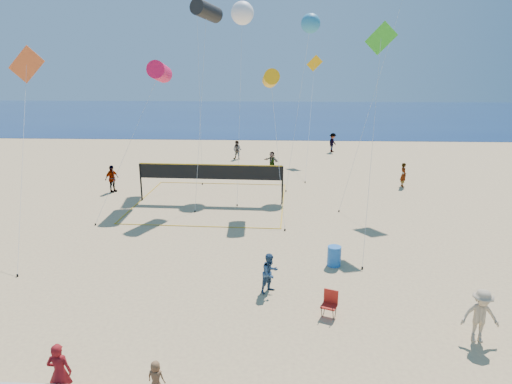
{
  "coord_description": "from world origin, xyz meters",
  "views": [
    {
      "loc": [
        2.05,
        -12.09,
        8.23
      ],
      "look_at": [
        1.4,
        2.0,
        4.19
      ],
      "focal_mm": 32.0,
      "sensor_mm": 36.0,
      "label": 1
    }
  ],
  "objects_px": {
    "woman": "(60,373)",
    "volleyball_net": "(211,176)",
    "trash_barrel": "(334,256)",
    "camp_chair": "(330,302)"
  },
  "relations": [
    {
      "from": "woman",
      "to": "camp_chair",
      "type": "bearing_deg",
      "value": -154.23
    },
    {
      "from": "woman",
      "to": "volleyball_net",
      "type": "xyz_separation_m",
      "value": [
        1.35,
        16.99,
        0.8
      ]
    },
    {
      "from": "camp_chair",
      "to": "trash_barrel",
      "type": "relative_size",
      "value": 1.19
    },
    {
      "from": "woman",
      "to": "trash_barrel",
      "type": "distance_m",
      "value": 11.36
    },
    {
      "from": "volleyball_net",
      "to": "trash_barrel",
      "type": "bearing_deg",
      "value": -51.56
    },
    {
      "from": "woman",
      "to": "volleyball_net",
      "type": "distance_m",
      "value": 17.07
    },
    {
      "from": "trash_barrel",
      "to": "woman",
      "type": "bearing_deg",
      "value": -133.14
    },
    {
      "from": "trash_barrel",
      "to": "volleyball_net",
      "type": "xyz_separation_m",
      "value": [
        -6.41,
        8.71,
        1.19
      ]
    },
    {
      "from": "camp_chair",
      "to": "volleyball_net",
      "type": "relative_size",
      "value": 0.11
    },
    {
      "from": "trash_barrel",
      "to": "camp_chair",
      "type": "bearing_deg",
      "value": -98.76
    }
  ]
}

